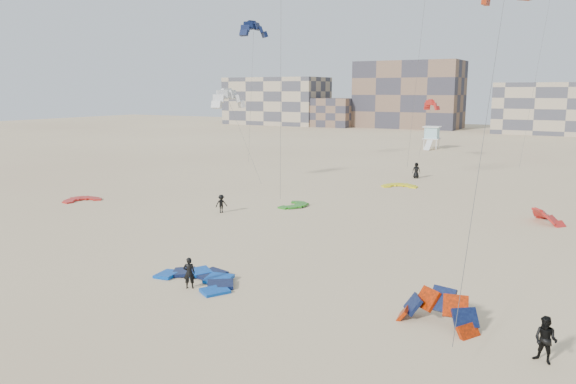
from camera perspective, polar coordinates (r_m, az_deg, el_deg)
The scene contains 19 objects.
ground at distance 27.94m, azimuth -15.22°, elevation -11.56°, with size 320.00×320.00×0.00m, color beige.
kite_ground_blue at distance 31.21m, azimuth -9.16°, elevation -8.97°, with size 4.62×4.82×0.55m, color blue, non-canonical shape.
kite_ground_orange at distance 26.35m, azimuth 14.85°, elevation -12.91°, with size 3.67×2.72×2.47m, color #ED2A00, non-canonical shape.
kite_ground_red at distance 56.11m, azimuth -20.18°, elevation -0.85°, with size 3.07×3.25×0.48m, color red, non-canonical shape.
kite_ground_green at distance 50.34m, azimuth 0.60°, elevation -1.43°, with size 3.12×3.30×0.42m, color #328917, non-canonical shape.
kite_ground_red_far at distance 48.55m, azimuth 24.83°, elevation -2.84°, with size 3.15×2.80×1.79m, color red, non-canonical shape.
kite_ground_yellow at distance 61.53m, azimuth 11.25°, elevation 0.53°, with size 3.34×3.51×0.41m, color yellow, non-canonical shape.
kitesurfer_main at distance 30.04m, azimuth -10.01°, elevation -8.09°, with size 0.61×0.40×1.67m, color black.
kitesurfer_b at distance 24.01m, azimuth 24.71°, elevation -13.50°, with size 0.90×0.70×1.85m, color black.
kitesurfer_c at distance 47.74m, azimuth -6.79°, elevation -1.19°, with size 1.01×0.58×1.56m, color black.
kitesurfer_e at distance 67.79m, azimuth 12.90°, elevation 2.15°, with size 0.91×0.59×1.86m, color black.
kite_fly_grey at distance 61.48m, azimuth -6.06°, elevation 9.23°, with size 8.52×5.51×9.62m.
kite_fly_navy at distance 75.92m, azimuth -3.51°, elevation 16.04°, with size 5.09×5.38×18.47m.
kite_fly_red at distance 85.06m, azimuth 14.38°, elevation 8.48°, with size 4.05×6.39×8.09m.
lifeguard_tower_far at distance 102.80m, azimuth 14.39°, elevation 5.37°, with size 2.97×5.50×3.97m.
condo_west_a at distance 172.65m, azimuth -1.18°, elevation 9.22°, with size 30.00×15.00×14.00m, color tan.
condo_west_b at distance 159.72m, azimuth 12.18°, elevation 9.63°, with size 28.00×14.00×18.00m, color brown.
condo_mid at distance 148.44m, azimuth 26.63°, elevation 7.59°, with size 32.00×16.00×12.00m, color tan.
condo_fill_left at distance 161.57m, azimuth 4.61°, elevation 8.06°, with size 12.00×10.00×8.00m, color brown.
Camera 1 is at (18.63, -18.13, 10.23)m, focal length 35.00 mm.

